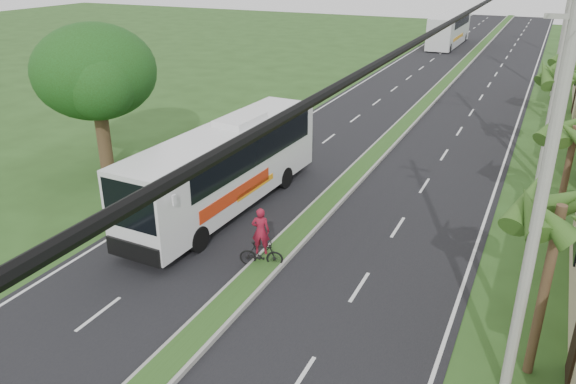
% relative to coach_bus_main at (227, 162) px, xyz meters
% --- Properties ---
extents(ground, '(180.00, 180.00, 0.00)m').
position_rel_coach_bus_main_xyz_m(ground, '(3.89, -8.74, -2.16)').
color(ground, '#28481A').
rests_on(ground, ground).
extents(road_asphalt, '(14.00, 160.00, 0.02)m').
position_rel_coach_bus_main_xyz_m(road_asphalt, '(3.89, 11.26, -2.15)').
color(road_asphalt, black).
rests_on(road_asphalt, ground).
extents(median_strip, '(1.20, 160.00, 0.18)m').
position_rel_coach_bus_main_xyz_m(median_strip, '(3.89, 11.26, -2.05)').
color(median_strip, gray).
rests_on(median_strip, ground).
extents(lane_edge_left, '(0.12, 160.00, 0.01)m').
position_rel_coach_bus_main_xyz_m(lane_edge_left, '(-2.81, 11.26, -2.16)').
color(lane_edge_left, silver).
rests_on(lane_edge_left, ground).
extents(lane_edge_right, '(0.12, 160.00, 0.01)m').
position_rel_coach_bus_main_xyz_m(lane_edge_right, '(10.59, 11.26, -2.16)').
color(lane_edge_right, silver).
rests_on(lane_edge_right, ground).
extents(palm_verge_a, '(2.40, 2.40, 5.45)m').
position_rel_coach_bus_main_xyz_m(palm_verge_a, '(12.89, -5.74, 2.58)').
color(palm_verge_a, '#473321').
rests_on(palm_verge_a, ground).
extents(palm_verge_b, '(2.40, 2.40, 5.05)m').
position_rel_coach_bus_main_xyz_m(palm_verge_b, '(13.29, 3.26, 2.20)').
color(palm_verge_b, '#473321').
rests_on(palm_verge_b, ground).
extents(palm_verge_c, '(2.40, 2.40, 5.85)m').
position_rel_coach_bus_main_xyz_m(palm_verge_c, '(12.69, 10.26, 2.96)').
color(palm_verge_c, '#473321').
rests_on(palm_verge_c, ground).
extents(palm_verge_d, '(2.40, 2.40, 5.25)m').
position_rel_coach_bus_main_xyz_m(palm_verge_d, '(13.19, 19.26, 2.39)').
color(palm_verge_d, '#473321').
rests_on(palm_verge_d, ground).
extents(shade_tree, '(6.30, 6.00, 7.54)m').
position_rel_coach_bus_main_xyz_m(shade_tree, '(-8.23, 1.28, 2.87)').
color(shade_tree, '#473321').
rests_on(shade_tree, ground).
extents(utility_pole_a, '(1.60, 0.28, 11.00)m').
position_rel_coach_bus_main_xyz_m(utility_pole_a, '(12.39, -6.74, 3.52)').
color(utility_pole_a, gray).
rests_on(utility_pole_a, ground).
extents(utility_pole_b, '(3.20, 0.28, 12.00)m').
position_rel_coach_bus_main_xyz_m(utility_pole_b, '(12.36, 9.26, 4.10)').
color(utility_pole_b, gray).
rests_on(utility_pole_b, ground).
extents(utility_pole_c, '(1.60, 0.28, 11.00)m').
position_rel_coach_bus_main_xyz_m(utility_pole_c, '(12.39, 29.26, 3.52)').
color(utility_pole_c, gray).
rests_on(utility_pole_c, ground).
extents(utility_pole_d, '(1.60, 0.28, 10.50)m').
position_rel_coach_bus_main_xyz_m(utility_pole_d, '(12.39, 49.26, 3.26)').
color(utility_pole_d, gray).
rests_on(utility_pole_d, ground).
extents(coach_bus_main, '(3.01, 12.23, 3.92)m').
position_rel_coach_bus_main_xyz_m(coach_bus_main, '(0.00, 0.00, 0.00)').
color(coach_bus_main, silver).
rests_on(coach_bus_main, ground).
extents(coach_bus_far, '(2.90, 12.55, 3.65)m').
position_rel_coach_bus_main_xyz_m(coach_bus_far, '(-0.01, 51.98, -0.09)').
color(coach_bus_far, silver).
rests_on(coach_bus_far, ground).
extents(motorcyclist, '(1.67, 0.94, 2.33)m').
position_rel_coach_bus_main_xyz_m(motorcyclist, '(3.68, -3.91, -1.28)').
color(motorcyclist, black).
rests_on(motorcyclist, ground).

